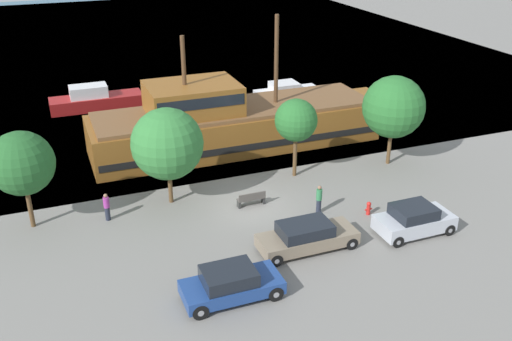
% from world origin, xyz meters
% --- Properties ---
extents(ground_plane, '(160.00, 160.00, 0.00)m').
position_xyz_m(ground_plane, '(0.00, 0.00, 0.00)').
color(ground_plane, gray).
extents(water_surface, '(80.00, 80.00, 0.00)m').
position_xyz_m(water_surface, '(0.00, 44.00, 0.00)').
color(water_surface, '#38667F').
rests_on(water_surface, ground).
extents(pirate_ship, '(21.13, 5.51, 8.83)m').
position_xyz_m(pirate_ship, '(2.03, 8.83, 1.75)').
color(pirate_ship, brown).
rests_on(pirate_ship, water_surface).
extents(moored_boat_dockside, '(7.42, 2.23, 1.99)m').
position_xyz_m(moored_boat_dockside, '(-5.89, 20.53, 0.75)').
color(moored_boat_dockside, maroon).
rests_on(moored_boat_dockside, water_surface).
extents(moored_boat_outer, '(5.58, 2.50, 1.75)m').
position_xyz_m(moored_boat_outer, '(9.62, 16.28, 0.68)').
color(moored_boat_outer, silver).
rests_on(moored_boat_outer, water_surface).
extents(parked_car_curb_front, '(4.89, 1.89, 1.44)m').
position_xyz_m(parked_car_curb_front, '(1.10, -4.96, 0.71)').
color(parked_car_curb_front, '#7F705B').
rests_on(parked_car_curb_front, ground_plane).
extents(parked_car_curb_mid, '(3.97, 1.96, 1.56)m').
position_xyz_m(parked_car_curb_mid, '(6.87, -5.59, 0.76)').
color(parked_car_curb_mid, '#B7BCC6').
rests_on(parked_car_curb_mid, ground_plane).
extents(parked_car_curb_rear, '(4.29, 1.97, 1.45)m').
position_xyz_m(parked_car_curb_rear, '(-3.59, -7.25, 0.72)').
color(parked_car_curb_rear, navy).
rests_on(parked_car_curb_rear, ground_plane).
extents(fire_hydrant, '(0.42, 0.25, 0.76)m').
position_xyz_m(fire_hydrant, '(5.75, -3.09, 0.41)').
color(fire_hydrant, red).
rests_on(fire_hydrant, ground_plane).
extents(bench_promenade_east, '(1.58, 0.45, 0.85)m').
position_xyz_m(bench_promenade_east, '(0.16, 0.13, 0.43)').
color(bench_promenade_east, '#4C4742').
rests_on(bench_promenade_east, ground_plane).
extents(pedestrian_walking_near, '(0.32, 0.32, 1.65)m').
position_xyz_m(pedestrian_walking_near, '(3.30, -1.94, 0.83)').
color(pedestrian_walking_near, '#232838').
rests_on(pedestrian_walking_near, ground_plane).
extents(pedestrian_walking_far, '(0.32, 0.32, 1.56)m').
position_xyz_m(pedestrian_walking_far, '(-7.57, 1.45, 0.78)').
color(pedestrian_walking_far, '#232838').
rests_on(pedestrian_walking_far, ground_plane).
extents(tree_row_east, '(3.28, 3.28, 5.27)m').
position_xyz_m(tree_row_east, '(-11.34, 2.21, 3.63)').
color(tree_row_east, brown).
rests_on(tree_row_east, ground_plane).
extents(tree_row_mideast, '(3.97, 3.97, 5.55)m').
position_xyz_m(tree_row_mideast, '(-3.93, 2.21, 3.57)').
color(tree_row_mideast, brown).
rests_on(tree_row_mideast, ground_plane).
extents(tree_row_midwest, '(2.59, 2.59, 4.95)m').
position_xyz_m(tree_row_midwest, '(4.06, 2.86, 3.64)').
color(tree_row_midwest, brown).
rests_on(tree_row_midwest, ground_plane).
extents(tree_row_west, '(3.91, 3.91, 5.82)m').
position_xyz_m(tree_row_west, '(10.52, 2.32, 3.85)').
color(tree_row_west, brown).
rests_on(tree_row_west, ground_plane).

